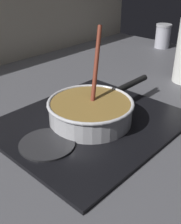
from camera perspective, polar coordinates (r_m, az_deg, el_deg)
name	(u,v)px	position (r m, az deg, el deg)	size (l,w,h in m)	color
ground	(80,150)	(0.82, -2.08, -7.82)	(2.40, 1.60, 0.04)	#4C4C51
hob_plate	(91,123)	(0.90, 0.00, -2.21)	(0.56, 0.48, 0.01)	black
burner_ring	(91,120)	(0.90, 0.00, -1.66)	(0.20, 0.20, 0.01)	#592D0C
spare_burner	(47,144)	(0.80, -8.87, -6.46)	(0.16, 0.16, 0.01)	#262628
cooking_pan	(91,110)	(0.88, 0.09, 0.37)	(0.44, 0.27, 0.28)	silver
condiment_jar	(163,36)	(1.78, 14.60, 14.84)	(0.09, 0.09, 0.14)	silver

